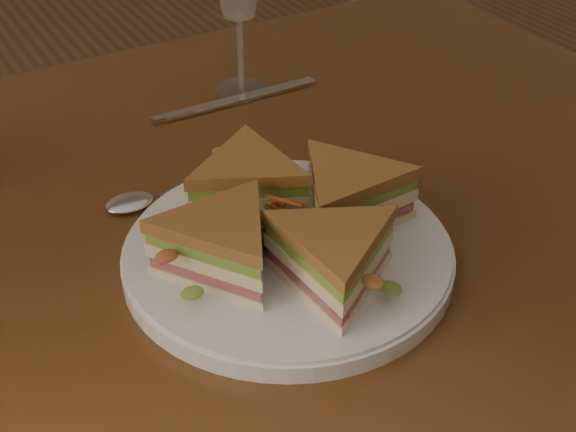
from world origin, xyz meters
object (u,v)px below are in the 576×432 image
(sandwich_wedges, at_px, (288,221))
(table, at_px, (200,292))
(plate, at_px, (288,255))
(spoon, at_px, (153,198))
(knife, at_px, (231,102))

(sandwich_wedges, bearing_deg, table, 110.13)
(plate, distance_m, spoon, 0.16)
(sandwich_wedges, relative_size, knife, 1.22)
(table, relative_size, knife, 5.58)
(table, bearing_deg, plate, -69.87)
(spoon, bearing_deg, knife, 48.83)
(table, bearing_deg, spoon, 124.56)
(sandwich_wedges, relative_size, spoon, 1.43)
(sandwich_wedges, distance_m, knife, 0.32)
(table, xyz_separation_m, spoon, (-0.03, 0.04, 0.10))
(spoon, relative_size, knife, 0.85)
(table, relative_size, plate, 4.16)
(sandwich_wedges, xyz_separation_m, spoon, (-0.07, 0.15, -0.04))
(plate, distance_m, sandwich_wedges, 0.04)
(table, bearing_deg, sandwich_wedges, -69.87)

